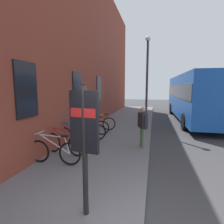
% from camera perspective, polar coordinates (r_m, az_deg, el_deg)
% --- Properties ---
extents(ground, '(60.00, 60.00, 0.00)m').
position_cam_1_polar(ground, '(8.88, 18.67, -8.78)').
color(ground, '#38383A').
extents(sidewalk_pavement, '(24.00, 3.50, 0.12)m').
position_cam_1_polar(sidewalk_pavement, '(10.92, 3.10, -5.00)').
color(sidewalk_pavement, slate).
rests_on(sidewalk_pavement, ground).
extents(station_facade, '(22.00, 0.65, 9.84)m').
position_cam_1_polar(station_facade, '(12.37, -5.79, 19.12)').
color(station_facade, brown).
rests_on(station_facade, ground).
extents(bicycle_end_of_row, '(0.48, 1.77, 0.97)m').
position_cam_1_polar(bicycle_end_of_row, '(5.93, -17.88, -11.89)').
color(bicycle_end_of_row, black).
rests_on(bicycle_end_of_row, sidewalk_pavement).
extents(bicycle_mid_rack, '(0.51, 1.75, 0.97)m').
position_cam_1_polar(bicycle_mid_rack, '(6.65, -14.90, -9.63)').
color(bicycle_mid_rack, black).
rests_on(bicycle_mid_rack, sidewalk_pavement).
extents(bicycle_nearest_sign, '(0.53, 1.75, 0.97)m').
position_cam_1_polar(bicycle_nearest_sign, '(7.48, -11.53, -7.57)').
color(bicycle_nearest_sign, black).
rests_on(bicycle_nearest_sign, sidewalk_pavement).
extents(bicycle_under_window, '(0.53, 1.75, 0.97)m').
position_cam_1_polar(bicycle_under_window, '(8.25, -8.05, -6.06)').
color(bicycle_under_window, black).
rests_on(bicycle_under_window, sidewalk_pavement).
extents(bicycle_beside_lamp, '(0.48, 1.76, 0.97)m').
position_cam_1_polar(bicycle_beside_lamp, '(9.06, -6.41, -4.77)').
color(bicycle_beside_lamp, black).
rests_on(bicycle_beside_lamp, sidewalk_pavement).
extents(bicycle_far_end, '(0.58, 1.74, 0.97)m').
position_cam_1_polar(bicycle_far_end, '(9.95, -3.97, -3.61)').
color(bicycle_far_end, black).
rests_on(bicycle_far_end, sidewalk_pavement).
extents(transit_info_sign, '(0.17, 0.56, 2.40)m').
position_cam_1_polar(transit_info_sign, '(3.20, -8.78, -5.81)').
color(transit_info_sign, black).
rests_on(transit_info_sign, sidewalk_pavement).
extents(city_bus, '(10.55, 2.82, 3.35)m').
position_cam_1_polar(city_bus, '(14.66, 24.67, 4.90)').
color(city_bus, '#1951B2').
rests_on(city_bus, ground).
extents(pedestrian_crossing_street, '(0.55, 0.41, 1.60)m').
position_cam_1_polar(pedestrian_crossing_street, '(7.14, 9.70, -3.43)').
color(pedestrian_crossing_street, '#4C724C').
rests_on(pedestrian_crossing_street, sidewalk_pavement).
extents(street_lamp, '(0.28, 0.28, 5.08)m').
position_cam_1_polar(street_lamp, '(10.14, 11.10, 11.39)').
color(street_lamp, '#333338').
rests_on(street_lamp, sidewalk_pavement).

